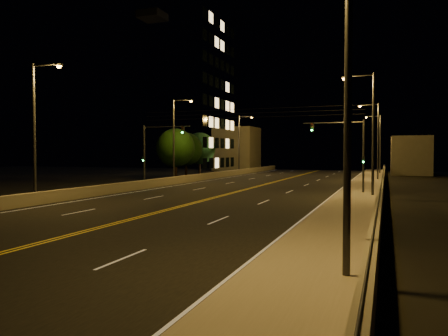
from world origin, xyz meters
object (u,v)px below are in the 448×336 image
(streetlight_2, at_px, (376,137))
(building_tower, at_px, (153,97))
(streetlight_6, at_px, (241,141))
(traffic_signal_left, at_px, (153,149))
(tree_2, at_px, (200,148))
(streetlight_1, at_px, (370,127))
(streetlight_3, at_px, (378,141))
(tree_0, at_px, (176,148))
(streetlight_4, at_px, (37,124))
(streetlight_5, at_px, (176,135))
(traffic_signal_right, at_px, (351,148))
(tree_1, at_px, (186,149))
(streetlight_0, at_px, (338,77))

(streetlight_2, bearing_deg, building_tower, 168.66)
(streetlight_6, relative_size, traffic_signal_left, 1.54)
(streetlight_2, xyz_separation_m, tree_2, (-26.38, 5.73, -1.31))
(streetlight_1, height_order, streetlight_3, same)
(building_tower, bearing_deg, traffic_signal_left, -60.35)
(tree_0, bearing_deg, streetlight_4, -84.32)
(streetlight_1, bearing_deg, streetlight_5, 156.43)
(traffic_signal_right, bearing_deg, streetlight_6, 122.78)
(streetlight_3, distance_m, tree_1, 31.89)
(streetlight_5, relative_size, traffic_signal_left, 1.54)
(streetlight_2, relative_size, tree_1, 1.50)
(streetlight_5, bearing_deg, streetlight_6, 90.00)
(streetlight_0, relative_size, streetlight_2, 1.00)
(streetlight_6, xyz_separation_m, traffic_signal_left, (1.11, -30.98, -1.61))
(traffic_signal_right, relative_size, traffic_signal_left, 1.00)
(streetlight_3, distance_m, traffic_signal_left, 42.96)
(tree_1, bearing_deg, traffic_signal_left, -73.95)
(streetlight_5, distance_m, building_tower, 25.14)
(tree_1, bearing_deg, streetlight_1, -39.58)
(streetlight_2, height_order, tree_0, streetlight_2)
(streetlight_5, relative_size, tree_0, 1.45)
(streetlight_0, height_order, tree_1, streetlight_0)
(tree_0, bearing_deg, building_tower, 128.65)
(streetlight_6, relative_size, tree_1, 1.50)
(streetlight_3, bearing_deg, streetlight_6, -162.40)
(streetlight_1, height_order, tree_1, streetlight_1)
(streetlight_2, height_order, streetlight_4, same)
(streetlight_4, xyz_separation_m, streetlight_6, (0.00, 44.99, 0.00))
(traffic_signal_right, xyz_separation_m, tree_2, (-24.87, 25.29, 0.30))
(streetlight_6, height_order, tree_1, streetlight_6)
(streetlight_0, relative_size, tree_1, 1.50)
(streetlight_2, height_order, streetlight_5, same)
(streetlight_1, height_order, streetlight_2, same)
(streetlight_1, xyz_separation_m, traffic_signal_left, (-20.36, 2.17, -1.61))
(streetlight_1, bearing_deg, tree_0, 148.90)
(tree_2, bearing_deg, streetlight_0, -62.72)
(streetlight_2, distance_m, streetlight_5, 24.78)
(tree_0, bearing_deg, streetlight_1, -31.10)
(streetlight_5, bearing_deg, tree_0, 116.91)
(traffic_signal_right, bearing_deg, streetlight_1, -55.03)
(streetlight_2, bearing_deg, tree_1, -179.29)
(streetlight_4, height_order, traffic_signal_left, streetlight_4)
(streetlight_4, xyz_separation_m, traffic_signal_left, (1.11, 14.00, -1.61))
(streetlight_5, xyz_separation_m, tree_0, (-2.62, 5.16, -1.36))
(streetlight_1, bearing_deg, traffic_signal_left, 173.93)
(streetlight_5, relative_size, tree_2, 1.44)
(streetlight_1, xyz_separation_m, tree_0, (-24.09, 14.53, -1.36))
(streetlight_0, bearing_deg, streetlight_2, 90.00)
(streetlight_5, bearing_deg, streetlight_2, 29.93)
(tree_1, bearing_deg, building_tower, 142.35)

